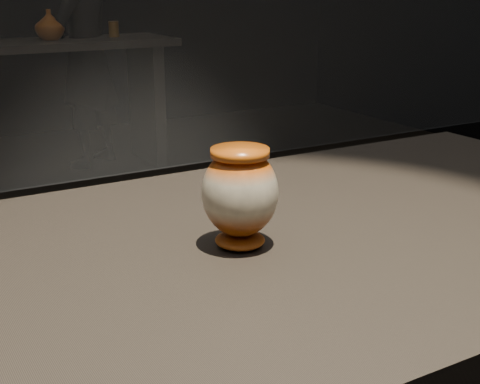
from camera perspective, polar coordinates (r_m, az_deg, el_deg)
The scene contains 5 objects.
main_vase at distance 0.98m, azimuth 0.00°, elevation -0.15°, with size 0.12×0.12×0.15m.
back_shelf at distance 4.64m, azimuth -17.93°, elevation 8.87°, with size 2.00×0.60×0.90m.
back_vase_mid at distance 4.65m, azimuth -15.95°, elevation 13.56°, with size 0.19×0.19×0.20m, color #7D340B.
back_vase_right at distance 4.81m, azimuth -10.72°, elevation 13.50°, with size 0.07×0.07×0.11m, color #956115.
visitor at distance 4.84m, azimuth -13.03°, elevation 11.46°, with size 0.58×0.38×1.58m, color black.
Camera 1 is at (-0.33, -0.81, 1.28)m, focal length 50.00 mm.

